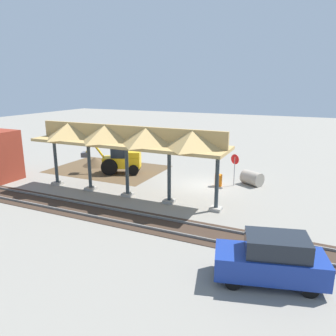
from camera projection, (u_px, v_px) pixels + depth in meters
The scene contains 10 objects.
ground_plane at pixel (205, 186), 25.04m from camera, with size 120.00×120.00×0.00m, color gray.
dirt_work_zone at pixel (108, 169), 29.84m from camera, with size 9.80×7.00×0.01m, color brown.
platform_canopy at pixel (126, 137), 21.71m from camera, with size 13.88×3.20×4.90m.
rail_tracks at pixel (159, 224), 18.10m from camera, with size 60.00×2.58×0.15m.
stop_sign at pixel (235, 163), 24.60m from camera, with size 0.69×0.38×2.45m.
backhoe at pixel (120, 159), 28.23m from camera, with size 5.08×2.98×2.82m.
dirt_mound at pixel (95, 166), 31.13m from camera, with size 4.73×4.73×1.65m, color brown.
concrete_pipe at pixel (252, 178), 25.11m from camera, with size 1.86×1.69×1.06m.
distant_parked_car at pixel (271, 259), 12.66m from camera, with size 4.51×2.76×1.98m.
traffic_barrel at pixel (218, 180), 24.85m from camera, with size 0.56×0.56×0.90m, color orange.
Camera 1 is at (-7.48, 22.88, 7.59)m, focal length 35.00 mm.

